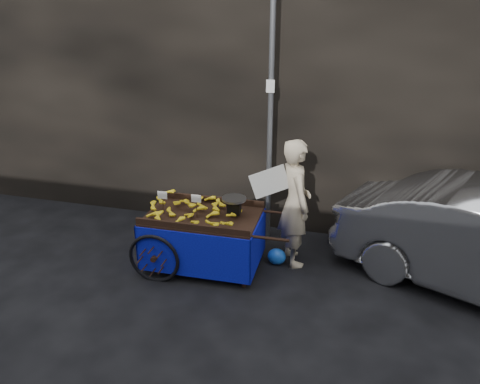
% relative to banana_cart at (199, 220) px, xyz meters
% --- Properties ---
extents(ground, '(80.00, 80.00, 0.00)m').
position_rel_banana_cart_xyz_m(ground, '(0.43, -0.17, -0.72)').
color(ground, black).
rests_on(ground, ground).
extents(building_wall, '(13.50, 2.00, 5.00)m').
position_rel_banana_cart_xyz_m(building_wall, '(0.83, 2.43, 1.78)').
color(building_wall, black).
rests_on(building_wall, ground).
extents(street_pole, '(0.12, 0.10, 4.00)m').
position_rel_banana_cart_xyz_m(street_pole, '(0.73, 1.13, 1.29)').
color(street_pole, slate).
rests_on(street_pole, ground).
extents(banana_cart, '(2.17, 1.11, 1.17)m').
position_rel_banana_cart_xyz_m(banana_cart, '(0.00, 0.00, 0.00)').
color(banana_cart, black).
rests_on(banana_cart, ground).
extents(vendor, '(0.98, 0.80, 1.84)m').
position_rel_banana_cart_xyz_m(vendor, '(1.25, 0.46, 0.20)').
color(vendor, '#BBA98B').
rests_on(vendor, ground).
extents(plastic_bag, '(0.27, 0.21, 0.24)m').
position_rel_banana_cart_xyz_m(plastic_bag, '(1.05, 0.31, -0.60)').
color(plastic_bag, blue).
rests_on(plastic_bag, ground).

